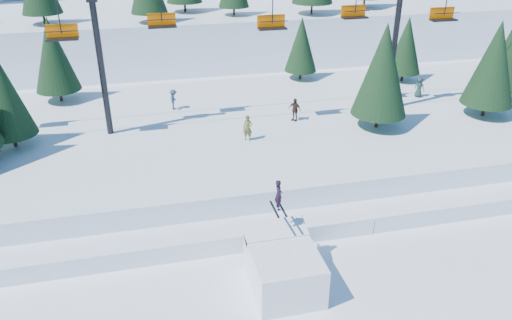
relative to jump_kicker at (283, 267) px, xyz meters
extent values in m
plane|color=white|center=(0.46, -1.88, -1.21)|extent=(160.00, 160.00, 0.00)
cube|color=white|center=(0.46, 16.12, 0.04)|extent=(70.00, 22.00, 2.50)
cube|color=white|center=(0.46, 6.12, -0.66)|extent=(70.00, 6.00, 1.10)
cube|color=white|center=(0.46, 66.12, 1.79)|extent=(110.00, 60.00, 6.00)
cylinder|color=black|center=(-4.34, 38.37, 5.33)|extent=(0.26, 0.26, 1.08)
cylinder|color=black|center=(5.53, 40.62, 5.27)|extent=(0.26, 0.26, 0.97)
cylinder|color=black|center=(14.69, 39.16, 5.44)|extent=(0.26, 0.26, 1.31)
cylinder|color=black|center=(-15.61, 40.26, 5.36)|extent=(0.26, 0.26, 1.14)
cylinder|color=black|center=(22.62, 41.75, 5.42)|extent=(0.26, 0.26, 1.26)
cylinder|color=black|center=(0.11, 44.06, 5.37)|extent=(0.26, 0.26, 1.16)
cube|color=white|center=(0.00, -0.12, -0.11)|extent=(3.26, 4.02, 2.20)
cube|color=white|center=(0.00, 1.60, 1.04)|extent=(3.26, 1.41, 0.78)
imported|color=black|center=(0.10, 1.48, 3.30)|extent=(0.39, 0.59, 1.61)
cube|color=black|center=(-0.10, 1.48, 2.48)|extent=(0.11, 1.65, 0.03)
cube|color=black|center=(0.30, 1.48, 2.48)|extent=(0.11, 1.65, 0.03)
cylinder|color=black|center=(-8.54, 16.12, 6.29)|extent=(0.44, 0.44, 10.00)
cylinder|color=black|center=(13.46, 16.12, 6.29)|extent=(0.44, 0.44, 10.00)
cylinder|color=black|center=(-10.57, 14.92, 9.99)|extent=(0.08, 0.08, 2.20)
cube|color=black|center=(-10.57, 14.92, 8.54)|extent=(2.00, 0.75, 0.12)
cube|color=#FF6B00|center=(-10.57, 15.30, 8.99)|extent=(2.00, 0.10, 0.85)
cylinder|color=black|center=(-10.57, 14.57, 9.09)|extent=(2.00, 0.06, 0.06)
cylinder|color=black|center=(-4.11, 17.32, 9.99)|extent=(0.08, 0.08, 2.20)
cube|color=black|center=(-4.11, 17.32, 8.54)|extent=(2.00, 0.75, 0.12)
cube|color=#FF6B00|center=(-4.11, 17.70, 8.99)|extent=(2.00, 0.10, 0.85)
cylinder|color=black|center=(-4.11, 16.97, 9.09)|extent=(2.00, 0.06, 0.06)
cylinder|color=black|center=(3.30, 14.92, 9.99)|extent=(0.08, 0.08, 2.20)
cube|color=black|center=(3.30, 14.92, 8.54)|extent=(2.00, 0.75, 0.12)
cube|color=#FF6B00|center=(3.30, 15.30, 8.99)|extent=(2.00, 0.10, 0.85)
cylinder|color=black|center=(3.30, 14.57, 9.09)|extent=(2.00, 0.06, 0.06)
cube|color=black|center=(10.48, 17.32, 8.54)|extent=(2.00, 0.75, 0.12)
cube|color=#FF6B00|center=(10.48, 17.70, 8.99)|extent=(2.00, 0.10, 0.85)
cylinder|color=black|center=(10.48, 16.97, 9.09)|extent=(2.00, 0.06, 0.06)
cylinder|color=black|center=(16.61, 14.92, 9.99)|extent=(0.08, 0.08, 2.20)
cube|color=black|center=(16.61, 14.92, 8.54)|extent=(2.00, 0.75, 0.12)
cube|color=#FF6B00|center=(16.61, 15.30, 8.99)|extent=(2.00, 0.10, 0.85)
cylinder|color=black|center=(16.61, 14.57, 9.09)|extent=(2.00, 0.06, 0.06)
cylinder|color=black|center=(20.18, 12.93, 1.81)|extent=(0.26, 0.26, 1.05)
cone|color=#163216|center=(20.18, 12.93, 5.56)|extent=(3.89, 3.89, 6.44)
cylinder|color=black|center=(24.45, 16.30, 1.79)|extent=(0.26, 0.26, 1.00)
cone|color=#163216|center=(24.45, 16.30, 5.34)|extent=(3.70, 3.70, 6.11)
cylinder|color=black|center=(18.35, 22.77, 1.71)|extent=(0.26, 0.26, 0.85)
cone|color=#163216|center=(18.35, 22.77, 4.74)|extent=(3.15, 3.15, 5.20)
cylinder|color=black|center=(-12.82, 24.32, 1.78)|extent=(0.26, 0.26, 0.99)
cone|color=#163216|center=(-12.82, 24.32, 5.33)|extent=(3.69, 3.69, 6.10)
cylinder|color=black|center=(9.03, 25.57, 1.70)|extent=(0.26, 0.26, 0.83)
cone|color=#163216|center=(9.03, 25.57, 4.65)|extent=(3.07, 3.07, 5.07)
cylinder|color=black|center=(-14.88, 15.32, 1.74)|extent=(0.26, 0.26, 0.91)
cone|color=#163216|center=(-14.88, 15.32, 4.99)|extent=(3.38, 3.38, 5.59)
cylinder|color=black|center=(10.92, 12.72, 1.83)|extent=(0.26, 0.26, 1.09)
cone|color=#163216|center=(10.92, 12.72, 5.72)|extent=(4.05, 4.05, 6.69)
imported|color=brown|center=(0.97, 12.57, 2.22)|extent=(0.81, 0.71, 1.86)
imported|color=#1B332F|center=(17.47, 18.16, 2.16)|extent=(0.97, 1.01, 1.75)
imported|color=#38231A|center=(5.30, 15.39, 2.19)|extent=(1.03, 1.08, 1.80)
imported|color=#2A3B54|center=(-3.57, 20.02, 2.12)|extent=(0.88, 1.21, 1.67)
cylinder|color=black|center=(6.45, 3.14, -0.76)|extent=(0.06, 0.06, 0.90)
cylinder|color=black|center=(9.15, 3.89, -0.76)|extent=(0.06, 0.06, 0.90)
cube|color=#FF6B00|center=(7.80, 3.52, -0.66)|extent=(2.71, 0.79, 0.55)
cylinder|color=black|center=(7.72, 4.66, -0.76)|extent=(0.06, 0.06, 0.90)
cylinder|color=black|center=(10.37, 3.77, -0.76)|extent=(0.06, 0.06, 0.90)
cube|color=#FF6B00|center=(9.04, 4.21, -0.66)|extent=(2.67, 0.93, 0.55)
camera|label=1|loc=(-5.89, -18.97, 15.85)|focal=35.00mm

